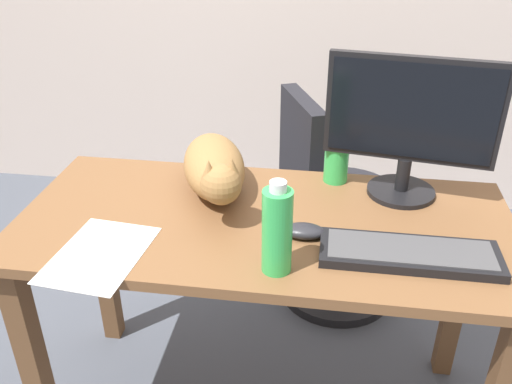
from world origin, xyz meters
name	(u,v)px	position (x,y,z in m)	size (l,w,h in m)	color
desk	(264,255)	(0.00, 0.00, 0.62)	(1.37, 0.63, 0.74)	brown
office_chair	(330,218)	(0.19, 0.63, 0.38)	(0.51, 0.49, 0.90)	black
monitor	(411,123)	(0.39, 0.20, 0.97)	(0.48, 0.20, 0.41)	black
keyboard	(409,253)	(0.38, -0.13, 0.76)	(0.44, 0.15, 0.03)	black
cat	(215,167)	(-0.17, 0.14, 0.83)	(0.28, 0.59, 0.20)	olive
computer_mouse	(304,231)	(0.11, -0.07, 0.76)	(0.11, 0.06, 0.04)	#232328
paper_sheet	(100,254)	(-0.39, -0.23, 0.75)	(0.21, 0.30, 0.00)	white
water_bottle	(277,230)	(0.06, -0.22, 0.86)	(0.07, 0.07, 0.24)	green
spray_bottle	(337,148)	(0.19, 0.26, 0.86)	(0.07, 0.07, 0.24)	green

